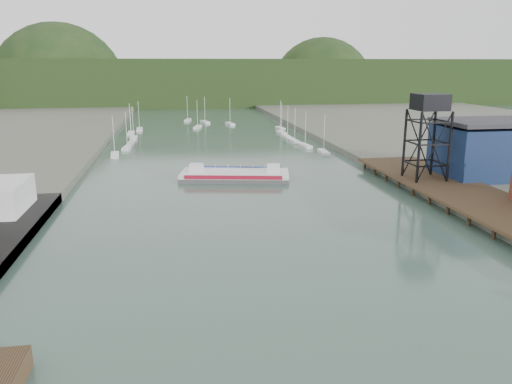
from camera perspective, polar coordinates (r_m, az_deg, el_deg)
name	(u,v)px	position (r m, az deg, el deg)	size (l,w,h in m)	color
east_pier	(472,196)	(91.34, 23.45, -0.47)	(14.00, 70.00, 2.45)	black
lift_tower	(430,107)	(99.17, 19.24, 9.11)	(6.50, 6.50, 16.00)	black
blue_shed	(491,149)	(109.69, 25.30, 4.44)	(20.50, 14.50, 11.30)	#0C1936
marina_sailboats	(211,135)	(169.44, -5.21, 6.54)	(57.71, 92.65, 0.90)	silver
distant_hills	(185,85)	(330.65, -8.15, 12.05)	(500.00, 120.00, 80.00)	black
chain_ferry	(235,175)	(104.45, -2.44, 1.95)	(23.71, 13.14, 3.22)	#49494B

